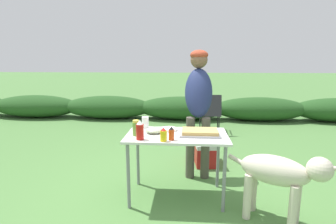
# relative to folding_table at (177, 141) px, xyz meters

# --- Properties ---
(ground_plane) EXTENTS (60.00, 60.00, 0.00)m
(ground_plane) POSITION_rel_folding_table_xyz_m (0.00, 0.00, -0.66)
(ground_plane) COLOR #4C7A3D
(shrub_hedge) EXTENTS (14.40, 0.90, 0.60)m
(shrub_hedge) POSITION_rel_folding_table_xyz_m (0.00, 4.02, -0.36)
(shrub_hedge) COLOR #234C1E
(shrub_hedge) RESTS_ON ground
(folding_table) EXTENTS (1.10, 0.64, 0.74)m
(folding_table) POSITION_rel_folding_table_xyz_m (0.00, 0.00, 0.00)
(folding_table) COLOR silver
(folding_table) RESTS_ON ground
(food_tray) EXTENTS (0.43, 0.29, 0.06)m
(food_tray) POSITION_rel_folding_table_xyz_m (0.25, 0.00, 0.10)
(food_tray) COLOR #9E9EA3
(food_tray) RESTS_ON folding_table
(plate_stack) EXTENTS (0.20, 0.20, 0.02)m
(plate_stack) POSITION_rel_folding_table_xyz_m (-0.10, 0.16, 0.09)
(plate_stack) COLOR white
(plate_stack) RESTS_ON folding_table
(mixing_bowl) EXTENTS (0.19, 0.19, 0.06)m
(mixing_bowl) POSITION_rel_folding_table_xyz_m (-0.25, 0.04, 0.11)
(mixing_bowl) COLOR #ADBC99
(mixing_bowl) RESTS_ON folding_table
(paper_cup_stack) EXTENTS (0.08, 0.08, 0.14)m
(paper_cup_stack) POSITION_rel_folding_table_xyz_m (-0.38, 0.23, 0.15)
(paper_cup_stack) COLOR white
(paper_cup_stack) RESTS_ON folding_table
(relish_jar) EXTENTS (0.07, 0.07, 0.17)m
(relish_jar) POSITION_rel_folding_table_xyz_m (-0.44, -0.08, 0.16)
(relish_jar) COLOR olive
(relish_jar) RESTS_ON folding_table
(ketchup_bottle) EXTENTS (0.08, 0.08, 0.20)m
(ketchup_bottle) POSITION_rel_folding_table_xyz_m (-0.37, -0.22, 0.17)
(ketchup_bottle) COLOR red
(ketchup_bottle) RESTS_ON folding_table
(mustard_bottle) EXTENTS (0.07, 0.07, 0.14)m
(mustard_bottle) POSITION_rel_folding_table_xyz_m (-0.12, -0.26, 0.14)
(mustard_bottle) COLOR yellow
(mustard_bottle) RESTS_ON folding_table
(hot_sauce_bottle) EXTENTS (0.06, 0.06, 0.14)m
(hot_sauce_bottle) POSITION_rel_folding_table_xyz_m (-0.05, -0.21, 0.14)
(hot_sauce_bottle) COLOR #CC4214
(hot_sauce_bottle) RESTS_ON folding_table
(standing_person_in_red_jacket) EXTENTS (0.36, 0.49, 1.67)m
(standing_person_in_red_jacket) POSITION_rel_folding_table_xyz_m (0.26, 0.65, 0.39)
(standing_person_in_red_jacket) COLOR #4C473D
(standing_person_in_red_jacket) RESTS_ON ground
(dog) EXTENTS (0.89, 0.59, 0.73)m
(dog) POSITION_rel_folding_table_xyz_m (0.98, -0.42, -0.17)
(dog) COLOR beige
(dog) RESTS_ON ground
(camp_chair_green_behind_table) EXTENTS (0.50, 0.61, 0.83)m
(camp_chair_green_behind_table) POSITION_rel_folding_table_xyz_m (0.60, 2.77, -0.20)
(camp_chair_green_behind_table) COLOR #232328
(camp_chair_green_behind_table) RESTS_ON ground
(cooler_box) EXTENTS (0.36, 0.51, 0.34)m
(cooler_box) POSITION_rel_folding_table_xyz_m (0.40, 1.02, -0.49)
(cooler_box) COLOR #B21E1E
(cooler_box) RESTS_ON ground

